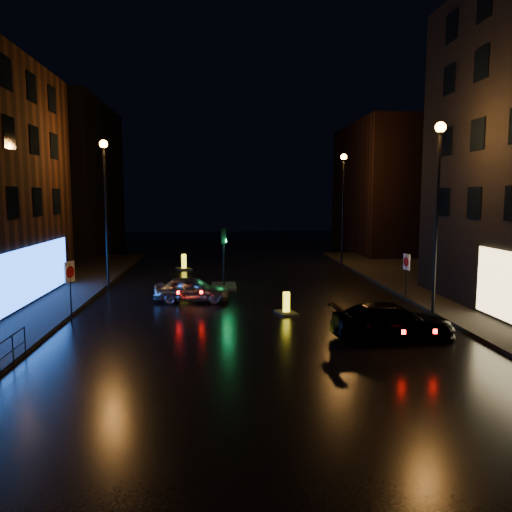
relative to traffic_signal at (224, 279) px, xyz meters
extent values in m
plane|color=black|center=(1.20, -14.00, -0.50)|extent=(120.00, 120.00, 0.00)
cube|color=black|center=(-14.80, 21.00, 6.50)|extent=(8.00, 16.00, 14.00)
cube|color=black|center=(16.20, 18.00, 5.50)|extent=(8.00, 14.00, 12.00)
cylinder|color=black|center=(-6.60, 0.00, 3.50)|extent=(0.14, 0.14, 8.00)
cylinder|color=black|center=(-6.60, 0.00, 7.50)|extent=(0.20, 0.20, 0.25)
sphere|color=orange|center=(-6.60, 0.00, 7.65)|extent=(0.44, 0.44, 0.44)
cylinder|color=black|center=(9.00, -8.00, 3.50)|extent=(0.14, 0.14, 8.00)
cylinder|color=black|center=(9.00, -8.00, 7.50)|extent=(0.20, 0.20, 0.25)
sphere|color=orange|center=(9.00, -8.00, 7.65)|extent=(0.44, 0.44, 0.44)
cylinder|color=black|center=(9.00, 8.00, 3.50)|extent=(0.14, 0.14, 8.00)
cylinder|color=black|center=(9.00, 8.00, 7.50)|extent=(0.20, 0.20, 0.25)
sphere|color=orange|center=(9.00, 8.00, 7.65)|extent=(0.44, 0.44, 0.44)
cube|color=black|center=(0.00, 0.00, -0.44)|extent=(1.40, 2.40, 0.12)
cylinder|color=black|center=(0.00, 0.00, 0.90)|extent=(0.12, 0.12, 2.80)
cube|color=black|center=(0.00, 0.00, 2.50)|extent=(0.28, 0.22, 0.90)
cylinder|color=#0CFF59|center=(0.14, 0.00, 2.22)|extent=(0.05, 0.18, 0.18)
cylinder|color=black|center=(-6.80, -12.00, 0.00)|extent=(0.04, 0.04, 1.00)
imported|color=#939699|center=(-1.66, -3.81, 0.13)|extent=(3.85, 1.85, 1.27)
imported|color=black|center=(6.09, -11.07, 0.16)|extent=(4.66, 2.05, 1.33)
cube|color=black|center=(2.70, -6.84, -0.45)|extent=(1.04, 1.31, 0.10)
cube|color=yellow|center=(2.70, -6.84, 0.02)|extent=(0.30, 0.24, 0.95)
cube|color=black|center=(2.70, -6.84, 0.02)|extent=(0.28, 0.09, 0.57)
cube|color=black|center=(-2.78, 7.33, -0.45)|extent=(1.29, 1.51, 0.11)
cube|color=yellow|center=(-2.78, 7.33, 0.08)|extent=(0.35, 0.29, 1.06)
cube|color=black|center=(-2.78, 7.33, 0.08)|extent=(0.30, 0.15, 0.64)
cylinder|color=black|center=(-6.49, -7.74, 0.75)|extent=(0.07, 0.07, 2.51)
cube|color=white|center=(-6.49, -7.74, 1.67)|extent=(0.26, 0.61, 0.86)
cylinder|color=#B20C0C|center=(-6.46, -7.75, 1.67)|extent=(0.19, 0.48, 0.50)
cylinder|color=black|center=(9.04, -4.73, 0.67)|extent=(0.06, 0.06, 2.35)
cube|color=silver|center=(9.04, -4.73, 1.52)|extent=(0.14, 0.59, 0.80)
cylinder|color=#B20C0C|center=(9.00, -4.74, 1.52)|extent=(0.09, 0.47, 0.47)
camera|label=1|loc=(-0.40, -28.69, 4.79)|focal=35.00mm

